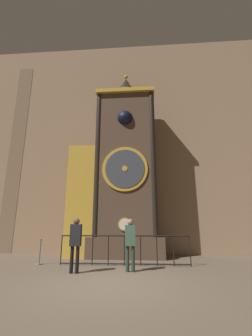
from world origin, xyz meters
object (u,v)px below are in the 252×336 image
at_px(clock_tower, 118,173).
at_px(stanchion_post, 39,256).
at_px(visitor_far, 130,239).
at_px(visitor_near, 76,239).

distance_m(clock_tower, stanchion_post, 5.10).
height_order(visitor_far, stanchion_post, visitor_far).
bearing_deg(stanchion_post, visitor_near, -39.56).
relative_size(visitor_near, visitor_far, 1.01).
bearing_deg(stanchion_post, visitor_far, -17.97).
relative_size(clock_tower, visitor_far, 5.89).
xyz_separation_m(visitor_near, stanchion_post, (-1.83, 1.51, -0.70)).
distance_m(visitor_near, stanchion_post, 2.48).
xyz_separation_m(visitor_near, visitor_far, (1.74, 0.36, -0.01)).
xyz_separation_m(visitor_far, stanchion_post, (-3.57, 1.16, -0.69)).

